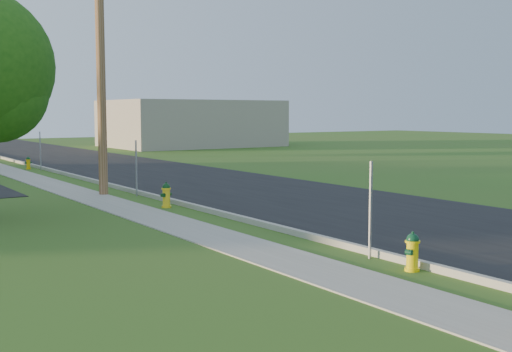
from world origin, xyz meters
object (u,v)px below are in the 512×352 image
(utility_pole_mid, at_px, (101,56))
(hydrant_near, at_px, (413,252))
(hydrant_mid, at_px, (166,195))
(hydrant_far, at_px, (28,163))

(utility_pole_mid, height_order, hydrant_near, utility_pole_mid)
(hydrant_mid, distance_m, hydrant_far, 16.38)
(hydrant_near, bearing_deg, hydrant_far, 90.62)
(hydrant_mid, bearing_deg, hydrant_far, 90.05)
(utility_pole_mid, bearing_deg, hydrant_far, 87.64)
(utility_pole_mid, height_order, hydrant_far, utility_pole_mid)
(utility_pole_mid, xyz_separation_m, hydrant_far, (0.51, 12.30, -4.62))
(utility_pole_mid, height_order, hydrant_mid, utility_pole_mid)
(hydrant_far, bearing_deg, hydrant_mid, -89.95)
(hydrant_far, bearing_deg, utility_pole_mid, -92.36)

